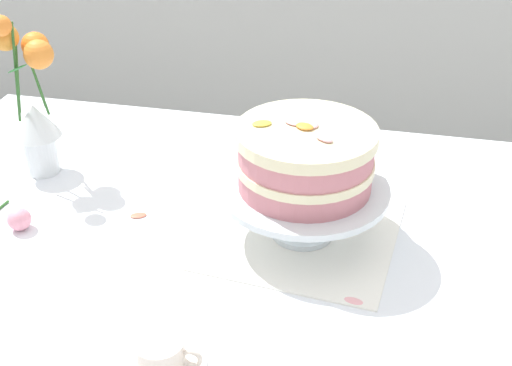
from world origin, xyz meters
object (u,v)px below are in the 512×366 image
cake_stand (304,195)px  flower_vase (33,103)px  teacup (161,359)px  dining_table (224,292)px  fallen_rose (18,219)px  layer_cake (305,158)px

cake_stand → flower_vase: (-0.55, 0.11, 0.07)m
flower_vase → teacup: size_ratio=2.71×
cake_stand → teacup: (-0.14, -0.36, -0.06)m
dining_table → cake_stand: size_ratio=4.83×
cake_stand → teacup: 0.39m
fallen_rose → teacup: bearing=-36.5°
dining_table → layer_cake: 0.29m
dining_table → flower_vase: (-0.42, 0.19, 0.24)m
dining_table → teacup: 0.30m
teacup → layer_cake: bearing=69.2°
flower_vase → fallen_rose: (0.05, -0.20, -0.13)m
dining_table → flower_vase: 0.52m
teacup → fallen_rose: (-0.36, 0.27, -0.00)m
cake_stand → teacup: size_ratio=2.35×
dining_table → flower_vase: flower_vase is taller
layer_cake → teacup: size_ratio=1.89×
layer_cake → teacup: bearing=-110.8°
fallen_rose → cake_stand: bearing=10.3°
cake_stand → layer_cake: 0.07m
dining_table → flower_vase: bearing=156.2°
cake_stand → fallen_rose: bearing=-169.7°
dining_table → fallen_rose: 0.39m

